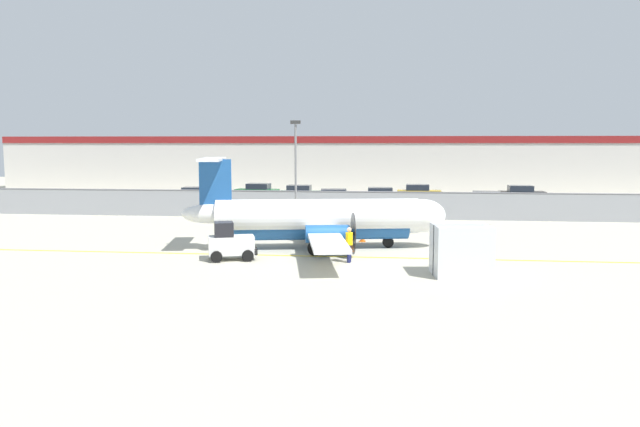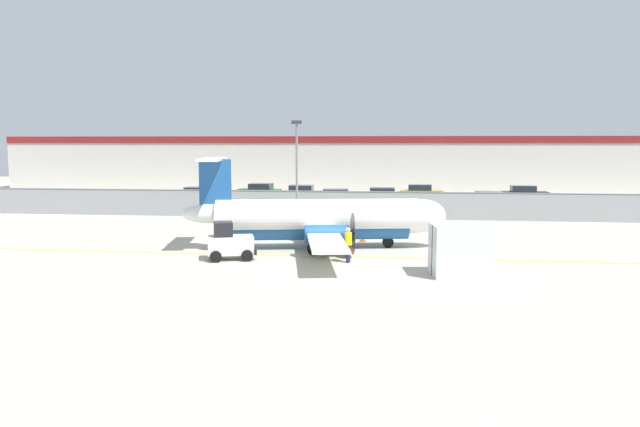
{
  "view_description": "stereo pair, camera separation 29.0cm",
  "coord_description": "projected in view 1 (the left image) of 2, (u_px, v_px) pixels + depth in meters",
  "views": [
    {
      "loc": [
        2.53,
        -28.89,
        5.7
      ],
      "look_at": [
        -1.39,
        5.36,
        1.8
      ],
      "focal_mm": 35.0,
      "sensor_mm": 36.0,
      "label": 1
    },
    {
      "loc": [
        2.81,
        -28.85,
        5.7
      ],
      "look_at": [
        -1.39,
        5.36,
        1.8
      ],
      "focal_mm": 35.0,
      "sensor_mm": 36.0,
      "label": 2
    }
  ],
  "objects": [
    {
      "name": "ground_plane",
      "position": [
        340.0,
        257.0,
        31.42
      ],
      "size": [
        140.0,
        140.0,
        0.01
      ],
      "color": "#B2AD99"
    },
    {
      "name": "traffic_cone_near_left",
      "position": [
        363.0,
        236.0,
        36.19
      ],
      "size": [
        0.36,
        0.36,
        0.64
      ],
      "color": "orange",
      "rests_on": "ground"
    },
    {
      "name": "ground_crew_worker",
      "position": [
        349.0,
        243.0,
        29.82
      ],
      "size": [
        0.38,
        0.55,
        1.7
      ],
      "rotation": [
        0.0,
        0.0,
        6.15
      ],
      "color": "#191E4C",
      "rests_on": "ground"
    },
    {
      "name": "parked_car_5",
      "position": [
        419.0,
        193.0,
        60.61
      ],
      "size": [
        4.25,
        2.1,
        1.58
      ],
      "rotation": [
        0.0,
        0.0,
        -0.03
      ],
      "color": "#B28C19",
      "rests_on": "parking_lot_strip"
    },
    {
      "name": "traffic_cone_near_right",
      "position": [
        347.0,
        246.0,
        32.93
      ],
      "size": [
        0.36,
        0.36,
        0.64
      ],
      "color": "orange",
      "rests_on": "ground"
    },
    {
      "name": "parked_car_2",
      "position": [
        300.0,
        194.0,
        59.65
      ],
      "size": [
        4.24,
        2.08,
        1.58
      ],
      "rotation": [
        0.0,
        0.0,
        -0.02
      ],
      "color": "#19662D",
      "rests_on": "parking_lot_strip"
    },
    {
      "name": "parked_car_6",
      "position": [
        484.0,
        201.0,
        51.98
      ],
      "size": [
        4.38,
        2.41,
        1.58
      ],
      "rotation": [
        0.0,
        0.0,
        3.01
      ],
      "color": "navy",
      "rests_on": "parking_lot_strip"
    },
    {
      "name": "parked_car_1",
      "position": [
        257.0,
        191.0,
        62.17
      ],
      "size": [
        4.34,
        2.32,
        1.58
      ],
      "rotation": [
        0.0,
        0.0,
        3.04
      ],
      "color": "#19662D",
      "rests_on": "parking_lot_strip"
    },
    {
      "name": "parked_car_7",
      "position": [
        521.0,
        194.0,
        59.26
      ],
      "size": [
        4.21,
        2.03,
        1.58
      ],
      "rotation": [
        0.0,
        0.0,
        0.01
      ],
      "color": "black",
      "rests_on": "parking_lot_strip"
    },
    {
      "name": "perimeter_fence",
      "position": [
        357.0,
        204.0,
        47.09
      ],
      "size": [
        98.0,
        0.1,
        2.1
      ],
      "color": "gray",
      "rests_on": "ground"
    },
    {
      "name": "parked_car_4",
      "position": [
        379.0,
        196.0,
        56.4
      ],
      "size": [
        4.24,
        2.09,
        1.58
      ],
      "rotation": [
        0.0,
        0.0,
        3.17
      ],
      "color": "navy",
      "rests_on": "parking_lot_strip"
    },
    {
      "name": "apron_light_pole",
      "position": [
        296.0,
        163.0,
        43.83
      ],
      "size": [
        0.7,
        0.3,
        7.27
      ],
      "color": "slate",
      "rests_on": "ground"
    },
    {
      "name": "baggage_tug",
      "position": [
        230.0,
        243.0,
        30.47
      ],
      "size": [
        2.56,
        1.95,
        1.88
      ],
      "rotation": [
        0.0,
        0.0,
        0.31
      ],
      "color": "silver",
      "rests_on": "ground"
    },
    {
      "name": "parked_car_3",
      "position": [
        332.0,
        198.0,
        54.68
      ],
      "size": [
        4.31,
        2.24,
        1.58
      ],
      "rotation": [
        0.0,
        0.0,
        3.22
      ],
      "color": "gray",
      "rests_on": "parking_lot_strip"
    },
    {
      "name": "parking_lot_strip",
      "position": [
        364.0,
        203.0,
        58.56
      ],
      "size": [
        98.0,
        17.0,
        0.12
      ],
      "color": "#38383A",
      "rests_on": "ground"
    },
    {
      "name": "background_building",
      "position": [
        371.0,
        163.0,
        76.45
      ],
      "size": [
        91.0,
        8.1,
        6.5
      ],
      "color": "beige",
      "rests_on": "ground"
    },
    {
      "name": "parked_car_0",
      "position": [
        197.0,
        196.0,
        57.02
      ],
      "size": [
        4.28,
        2.16,
        1.58
      ],
      "rotation": [
        0.0,
        0.0,
        0.05
      ],
      "color": "black",
      "rests_on": "parking_lot_strip"
    },
    {
      "name": "cargo_container",
      "position": [
        461.0,
        250.0,
        26.9
      ],
      "size": [
        2.63,
        2.29,
        2.2
      ],
      "rotation": [
        0.0,
        0.0,
        0.13
      ],
      "color": "silver",
      "rests_on": "ground"
    },
    {
      "name": "commuter_airplane",
      "position": [
        323.0,
        219.0,
        33.74
      ],
      "size": [
        14.32,
        16.02,
        4.92
      ],
      "rotation": [
        0.0,
        0.0,
        0.18
      ],
      "color": "white",
      "rests_on": "ground"
    }
  ]
}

